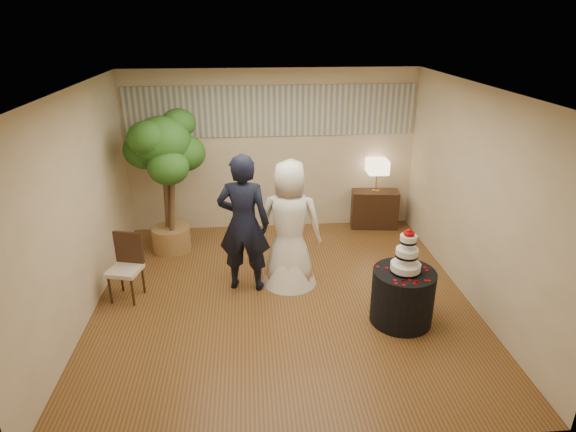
{
  "coord_description": "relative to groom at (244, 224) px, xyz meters",
  "views": [
    {
      "loc": [
        -0.42,
        -5.64,
        3.57
      ],
      "look_at": [
        0.1,
        0.4,
        1.05
      ],
      "focal_mm": 30.0,
      "sensor_mm": 36.0,
      "label": 1
    }
  ],
  "objects": [
    {
      "name": "mural_border",
      "position": [
        0.51,
        2.13,
        1.12
      ],
      "size": [
        4.9,
        0.02,
        0.85
      ],
      "primitive_type": "cube",
      "color": "#A1A293",
      "rests_on": "wall_back"
    },
    {
      "name": "ceiling",
      "position": [
        0.51,
        -0.35,
        1.82
      ],
      "size": [
        5.0,
        5.0,
        0.0
      ],
      "primitive_type": "cube",
      "color": "white",
      "rests_on": "wall_back"
    },
    {
      "name": "wedding_cake",
      "position": [
        1.95,
        -0.99,
        0.01
      ],
      "size": [
        0.37,
        0.37,
        0.57
      ],
      "primitive_type": null,
      "color": "white",
      "rests_on": "cake_table"
    },
    {
      "name": "wall_front",
      "position": [
        0.51,
        -2.85,
        0.42
      ],
      "size": [
        5.0,
        0.06,
        2.8
      ],
      "primitive_type": "cube",
      "color": "beige",
      "rests_on": "ground"
    },
    {
      "name": "cake_table",
      "position": [
        1.95,
        -0.99,
        -0.63
      ],
      "size": [
        0.91,
        0.91,
        0.7
      ],
      "primitive_type": "cylinder",
      "rotation": [
        0.0,
        0.0,
        0.2
      ],
      "color": "black",
      "rests_on": "floor"
    },
    {
      "name": "wall_back",
      "position": [
        0.51,
        2.15,
        0.42
      ],
      "size": [
        5.0,
        0.06,
        2.8
      ],
      "primitive_type": "cube",
      "color": "beige",
      "rests_on": "ground"
    },
    {
      "name": "groom",
      "position": [
        0.0,
        0.0,
        0.0
      ],
      "size": [
        0.79,
        0.59,
        1.95
      ],
      "primitive_type": "imported",
      "rotation": [
        0.0,
        0.0,
        2.96
      ],
      "color": "black",
      "rests_on": "floor"
    },
    {
      "name": "wall_right",
      "position": [
        3.01,
        -0.35,
        0.42
      ],
      "size": [
        0.06,
        5.0,
        2.8
      ],
      "primitive_type": "cube",
      "color": "beige",
      "rests_on": "ground"
    },
    {
      "name": "floor",
      "position": [
        0.51,
        -0.35,
        -0.98
      ],
      "size": [
        5.0,
        5.0,
        0.0
      ],
      "primitive_type": "cube",
      "color": "brown",
      "rests_on": "ground"
    },
    {
      "name": "console",
      "position": [
        2.34,
        1.94,
        -0.63
      ],
      "size": [
        0.86,
        0.47,
        0.69
      ],
      "primitive_type": "cube",
      "rotation": [
        0.0,
        0.0,
        -0.13
      ],
      "color": "#311D11",
      "rests_on": "floor"
    },
    {
      "name": "wall_left",
      "position": [
        -1.99,
        -0.35,
        0.42
      ],
      "size": [
        0.06,
        5.0,
        2.8
      ],
      "primitive_type": "cube",
      "color": "beige",
      "rests_on": "ground"
    },
    {
      "name": "side_chair",
      "position": [
        -1.61,
        -0.16,
        -0.52
      ],
      "size": [
        0.51,
        0.53,
        0.91
      ],
      "primitive_type": null,
      "rotation": [
        0.0,
        0.0,
        -0.25
      ],
      "color": "#311D11",
      "rests_on": "floor"
    },
    {
      "name": "table_lamp",
      "position": [
        2.34,
        1.94,
        -0.0
      ],
      "size": [
        0.35,
        0.35,
        0.58
      ],
      "primitive_type": null,
      "color": "#D6BA8D",
      "rests_on": "console"
    },
    {
      "name": "ficus_tree",
      "position": [
        -1.21,
        1.3,
        0.18
      ],
      "size": [
        1.19,
        1.19,
        2.32
      ],
      "primitive_type": null,
      "rotation": [
        0.0,
        0.0,
        -1.49
      ],
      "color": "#28591C",
      "rests_on": "floor"
    },
    {
      "name": "bride",
      "position": [
        0.63,
        0.08,
        -0.06
      ],
      "size": [
        1.01,
        0.92,
        1.83
      ],
      "primitive_type": "imported",
      "rotation": [
        0.0,
        0.0,
        2.97
      ],
      "color": "white",
      "rests_on": "floor"
    }
  ]
}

